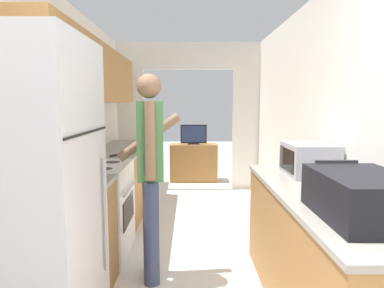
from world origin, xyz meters
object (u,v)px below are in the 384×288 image
(refrigerator, at_px, (31,205))
(knife, at_px, (115,155))
(microwave, at_px, (309,159))
(person, at_px, (150,171))
(book_stack, at_px, (326,183))
(television, at_px, (194,135))
(range_oven, at_px, (96,209))
(suitcase, at_px, (362,196))
(tv_cabinet, at_px, (194,162))

(refrigerator, height_order, knife, refrigerator)
(refrigerator, relative_size, microwave, 3.95)
(knife, bearing_deg, person, -37.45)
(book_stack, bearing_deg, microwave, 83.85)
(person, xyz_separation_m, television, (0.40, 3.66, -0.04))
(range_oven, height_order, book_stack, range_oven)
(microwave, distance_m, television, 3.76)
(range_oven, xyz_separation_m, television, (0.99, 3.17, 0.44))
(microwave, xyz_separation_m, book_stack, (-0.05, -0.50, -0.08))
(range_oven, xyz_separation_m, microwave, (1.90, -0.47, 0.57))
(refrigerator, bearing_deg, television, 78.00)
(person, distance_m, television, 3.68)
(suitcase, relative_size, television, 1.32)
(microwave, distance_m, book_stack, 0.50)
(microwave, relative_size, television, 0.95)
(book_stack, bearing_deg, range_oven, 152.42)
(suitcase, bearing_deg, person, 139.24)
(refrigerator, distance_m, range_oven, 1.47)
(microwave, relative_size, book_stack, 1.71)
(microwave, height_order, tv_cabinet, microwave)
(suitcase, relative_size, knife, 2.05)
(book_stack, distance_m, knife, 2.38)
(television, height_order, knife, television)
(microwave, bearing_deg, knife, 149.73)
(microwave, bearing_deg, person, -179.12)
(range_oven, relative_size, suitcase, 1.58)
(person, relative_size, book_stack, 6.32)
(range_oven, relative_size, book_stack, 3.79)
(person, height_order, knife, person)
(range_oven, height_order, television, television)
(range_oven, height_order, tv_cabinet, range_oven)
(microwave, xyz_separation_m, television, (-0.91, 3.64, -0.13))
(person, distance_m, book_stack, 1.35)
(knife, bearing_deg, book_stack, -14.47)
(refrigerator, xyz_separation_m, person, (0.56, 0.90, 0.01))
(person, bearing_deg, range_oven, 41.96)
(range_oven, xyz_separation_m, tv_cabinet, (0.99, 3.21, -0.10))
(refrigerator, bearing_deg, suitcase, -4.83)
(refrigerator, distance_m, microwave, 2.09)
(knife, bearing_deg, tv_cabinet, 97.18)
(microwave, bearing_deg, suitcase, -95.13)
(television, bearing_deg, refrigerator, -102.00)
(refrigerator, distance_m, knife, 1.99)
(range_oven, xyz_separation_m, knife, (0.06, 0.60, 0.45))
(microwave, bearing_deg, television, 104.00)
(tv_cabinet, bearing_deg, microwave, -76.16)
(person, distance_m, microwave, 1.32)
(suitcase, xyz_separation_m, book_stack, (0.04, 0.57, -0.06))
(person, bearing_deg, tv_cabinet, -14.50)
(suitcase, relative_size, tv_cabinet, 0.73)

